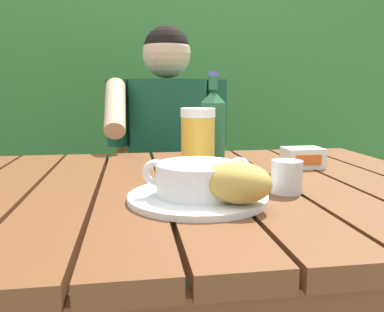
# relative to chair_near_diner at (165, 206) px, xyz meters

# --- Properties ---
(dining_table) EXTENTS (1.24, 0.91, 0.77)m
(dining_table) POSITION_rel_chair_near_diner_xyz_m (-0.01, -0.89, 0.22)
(dining_table) COLOR brown
(dining_table) RESTS_ON ground_plane
(hedge_backdrop) EXTENTS (3.11, 0.78, 2.50)m
(hedge_backdrop) POSITION_rel_chair_near_diner_xyz_m (-0.07, 0.96, 0.58)
(hedge_backdrop) COLOR #31682E
(hedge_backdrop) RESTS_ON ground_plane
(chair_near_diner) EXTENTS (0.45, 0.44, 0.89)m
(chair_near_diner) POSITION_rel_chair_near_diner_xyz_m (0.00, 0.00, 0.00)
(chair_near_diner) COLOR brown
(chair_near_diner) RESTS_ON ground_plane
(person_eating) EXTENTS (0.48, 0.47, 1.23)m
(person_eating) POSITION_rel_chair_near_diner_xyz_m (-0.00, -0.20, 0.27)
(person_eating) COLOR #154830
(person_eating) RESTS_ON ground_plane
(serving_plate) EXTENTS (0.27, 0.27, 0.01)m
(serving_plate) POSITION_rel_chair_near_diner_xyz_m (-0.02, -1.03, 0.33)
(serving_plate) COLOR white
(serving_plate) RESTS_ON dining_table
(soup_bowl) EXTENTS (0.21, 0.16, 0.07)m
(soup_bowl) POSITION_rel_chair_near_diner_xyz_m (-0.02, -1.03, 0.37)
(soup_bowl) COLOR white
(soup_bowl) RESTS_ON serving_plate
(bread_roll) EXTENTS (0.15, 0.14, 0.07)m
(bread_roll) POSITION_rel_chair_near_diner_xyz_m (0.04, -1.10, 0.37)
(bread_roll) COLOR gold
(bread_roll) RESTS_ON serving_plate
(beer_glass) EXTENTS (0.08, 0.08, 0.17)m
(beer_glass) POSITION_rel_chair_near_diner_xyz_m (0.02, -0.81, 0.41)
(beer_glass) COLOR gold
(beer_glass) RESTS_ON dining_table
(beer_bottle) EXTENTS (0.06, 0.06, 0.26)m
(beer_bottle) POSITION_rel_chair_near_diner_xyz_m (0.07, -0.75, 0.43)
(beer_bottle) COLOR #235D34
(beer_bottle) RESTS_ON dining_table
(water_glass_small) EXTENTS (0.06, 0.06, 0.07)m
(water_glass_small) POSITION_rel_chair_near_diner_xyz_m (0.17, -1.01, 0.36)
(water_glass_small) COLOR silver
(water_glass_small) RESTS_ON dining_table
(butter_tub) EXTENTS (0.10, 0.08, 0.05)m
(butter_tub) POSITION_rel_chair_near_diner_xyz_m (0.32, -0.76, 0.35)
(butter_tub) COLOR white
(butter_tub) RESTS_ON dining_table
(table_knife) EXTENTS (0.16, 0.02, 0.01)m
(table_knife) POSITION_rel_chair_near_diner_xyz_m (0.11, -0.93, 0.33)
(table_knife) COLOR silver
(table_knife) RESTS_ON dining_table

